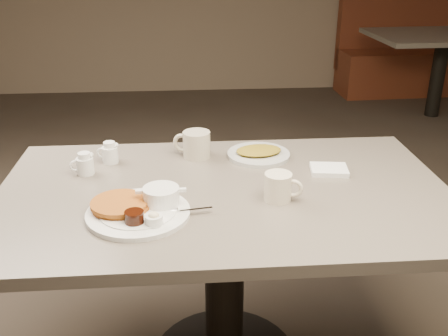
{
  "coord_description": "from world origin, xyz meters",
  "views": [
    {
      "loc": [
        -0.12,
        -1.54,
        1.51
      ],
      "look_at": [
        0.0,
        0.02,
        0.82
      ],
      "focal_mm": 41.65,
      "sensor_mm": 36.0,
      "label": 1
    }
  ],
  "objects": [
    {
      "name": "creamer_left",
      "position": [
        -0.48,
        0.16,
        0.79
      ],
      "size": [
        0.09,
        0.07,
        0.08
      ],
      "color": "white",
      "rests_on": "diner_table"
    },
    {
      "name": "coffee_mug_near",
      "position": [
        0.17,
        -0.08,
        0.8
      ],
      "size": [
        0.13,
        0.11,
        0.09
      ],
      "color": "white",
      "rests_on": "diner_table"
    },
    {
      "name": "coffee_mug_far",
      "position": [
        -0.09,
        0.29,
        0.8
      ],
      "size": [
        0.16,
        0.13,
        0.1
      ],
      "color": "beige",
      "rests_on": "diner_table"
    },
    {
      "name": "booth_back_right",
      "position": [
        2.14,
        3.7,
        0.41
      ],
      "size": [
        1.31,
        1.52,
        1.12
      ],
      "color": "brown",
      "rests_on": "ground"
    },
    {
      "name": "napkin",
      "position": [
        0.38,
        0.11,
        0.76
      ],
      "size": [
        0.14,
        0.12,
        0.02
      ],
      "color": "white",
      "rests_on": "diner_table"
    },
    {
      "name": "hash_plate",
      "position": [
        0.15,
        0.28,
        0.76
      ],
      "size": [
        0.27,
        0.27,
        0.04
      ],
      "color": "beige",
      "rests_on": "diner_table"
    },
    {
      "name": "creamer_right",
      "position": [
        -0.4,
        0.26,
        0.79
      ],
      "size": [
        0.09,
        0.07,
        0.08
      ],
      "color": "white",
      "rests_on": "diner_table"
    },
    {
      "name": "main_plate",
      "position": [
        -0.27,
        -0.14,
        0.77
      ],
      "size": [
        0.38,
        0.32,
        0.07
      ],
      "color": "white",
      "rests_on": "diner_table"
    },
    {
      "name": "diner_table",
      "position": [
        0.0,
        0.0,
        0.58
      ],
      "size": [
        1.5,
        0.9,
        0.75
      ],
      "color": "slate",
      "rests_on": "ground"
    }
  ]
}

